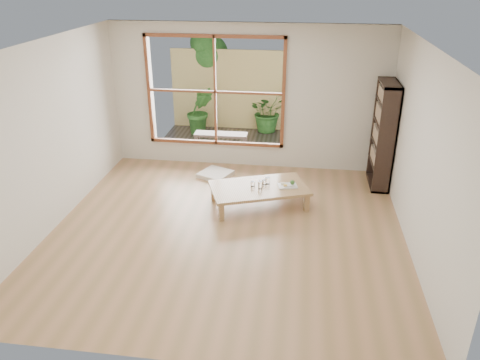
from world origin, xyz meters
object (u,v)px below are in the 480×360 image
object	(u,v)px
food_tray	(288,185)
garden_bench	(221,136)
bookshelf	(383,135)
low_table	(259,189)

from	to	relation	value
food_tray	garden_bench	xyz separation A→B (m)	(-1.46, 2.22, -0.04)
bookshelf	low_table	bearing A→B (deg)	-151.24
low_table	bookshelf	xyz separation A→B (m)	(1.96, 1.08, 0.61)
low_table	garden_bench	xyz separation A→B (m)	(-1.01, 2.31, 0.02)
bookshelf	food_tray	xyz separation A→B (m)	(-1.51, -0.99, -0.55)
low_table	bookshelf	world-z (taller)	bookshelf
low_table	bookshelf	size ratio (longest dim) A/B	0.94
low_table	food_tray	xyz separation A→B (m)	(0.45, 0.08, 0.06)
bookshelf	garden_bench	size ratio (longest dim) A/B	1.66
bookshelf	food_tray	size ratio (longest dim) A/B	5.41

